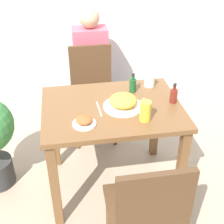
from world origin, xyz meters
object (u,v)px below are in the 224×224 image
Objects in this scene: drink_cup at (149,81)px; person_figure at (91,65)px; chair_near at (147,211)px; side_plate at (84,121)px; juice_glass at (145,111)px; food_plate at (123,102)px; chair_far at (92,88)px; sauce_bottle at (174,95)px; condiment_bottle at (133,85)px.

person_figure is at bearing 113.78° from drink_cup.
chair_near is 0.67m from side_plate.
chair_near is 0.63m from juice_glass.
chair_near is 0.76m from food_plate.
chair_far is 6.43× the size of juice_glass.
sauce_bottle reaches higher than juice_glass.
drink_cup is (0.55, 0.45, 0.02)m from side_plate.
food_plate reaches higher than drink_cup.
food_plate is 0.24× the size of person_figure.
person_figure is (-0.11, 1.13, -0.21)m from food_plate.
sauce_bottle is at bearing -117.39° from chair_near.
drink_cup is (0.27, 0.28, 0.00)m from food_plate.
side_plate is at bearing -97.89° from person_figure.
sauce_bottle is (0.26, 0.19, -0.01)m from juice_glass.
side_plate is (-0.29, 0.53, 0.28)m from chair_near.
chair_far reaches higher than drink_cup.
food_plate is 3.12× the size of drink_cup.
side_plate is 1.73× the size of drink_cup.
juice_glass is 0.88× the size of sauce_bottle.
juice_glass reaches higher than chair_near.
juice_glass is 0.88× the size of condiment_bottle.
condiment_bottle is at bearing -66.70° from chair_far.
condiment_bottle is 0.13× the size of person_figure.
juice_glass is at bearing -1.60° from side_plate.
chair_near is 0.75× the size of person_figure.
sauce_bottle is 1.00× the size of condiment_bottle.
condiment_bottle is (-0.15, -0.07, 0.01)m from drink_cup.
sauce_bottle and condiment_bottle have the same top height.
person_figure reaches higher than sauce_bottle.
condiment_bottle is at bearing 43.19° from side_plate.
side_plate is at bearing -99.05° from chair_far.
drink_cup is at bearing 110.13° from sauce_bottle.
food_plate is 0.24m from condiment_bottle.
chair_near is 1.84m from person_figure.
food_plate is 0.39m from drink_cup.
person_figure is (-0.48, 1.13, -0.23)m from sauce_bottle.
chair_far is at bearing 122.56° from sauce_bottle.
condiment_bottle reaches higher than drink_cup.
side_plate is 1.33m from person_figure.
sauce_bottle is 0.13× the size of person_figure.
chair_near is at bearing -97.17° from condiment_bottle.
person_figure is (-0.11, 1.83, 0.09)m from chair_near.
food_plate is (-0.00, 0.70, 0.30)m from chair_near.
sauce_bottle reaches higher than chair_near.
side_plate is at bearing 178.40° from juice_glass.
food_plate is 1.79× the size of condiment_bottle.
side_plate is (-0.29, -0.17, -0.02)m from food_plate.
sauce_bottle reaches higher than side_plate.
drink_cup reaches higher than side_plate.
chair_near and chair_far have the same top height.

